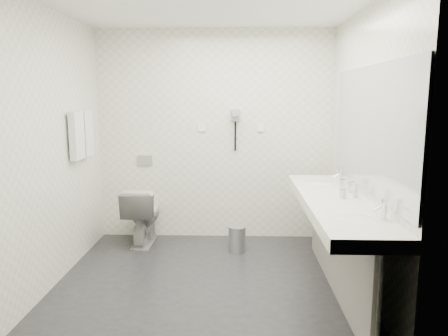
{
  "coord_description": "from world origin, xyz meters",
  "views": [
    {
      "loc": [
        0.28,
        -3.85,
        1.72
      ],
      "look_at": [
        0.15,
        0.15,
        1.05
      ],
      "focal_mm": 34.46,
      "sensor_mm": 36.0,
      "label": 1
    }
  ],
  "objects": [
    {
      "name": "floor",
      "position": [
        0.0,
        0.0,
        0.0
      ],
      "size": [
        2.8,
        2.8,
        0.0
      ],
      "primitive_type": "plane",
      "color": "#232327",
      "rests_on": "ground"
    },
    {
      "name": "ceiling",
      "position": [
        0.0,
        0.0,
        2.5
      ],
      "size": [
        2.8,
        2.8,
        0.0
      ],
      "primitive_type": "plane",
      "rotation": [
        3.14,
        0.0,
        0.0
      ],
      "color": "white",
      "rests_on": "wall_back"
    },
    {
      "name": "wall_back",
      "position": [
        0.0,
        1.3,
        1.25
      ],
      "size": [
        2.8,
        0.0,
        2.8
      ],
      "primitive_type": "plane",
      "rotation": [
        1.57,
        0.0,
        0.0
      ],
      "color": "white",
      "rests_on": "floor"
    },
    {
      "name": "wall_front",
      "position": [
        0.0,
        -1.3,
        1.25
      ],
      "size": [
        2.8,
        0.0,
        2.8
      ],
      "primitive_type": "plane",
      "rotation": [
        -1.57,
        0.0,
        0.0
      ],
      "color": "white",
      "rests_on": "floor"
    },
    {
      "name": "wall_left",
      "position": [
        -1.4,
        0.0,
        1.25
      ],
      "size": [
        0.0,
        2.6,
        2.6
      ],
      "primitive_type": "plane",
      "rotation": [
        1.57,
        0.0,
        1.57
      ],
      "color": "white",
      "rests_on": "floor"
    },
    {
      "name": "wall_right",
      "position": [
        1.4,
        0.0,
        1.25
      ],
      "size": [
        0.0,
        2.6,
        2.6
      ],
      "primitive_type": "plane",
      "rotation": [
        1.57,
        0.0,
        -1.57
      ],
      "color": "white",
      "rests_on": "floor"
    },
    {
      "name": "vanity_counter",
      "position": [
        1.12,
        -0.2,
        0.8
      ],
      "size": [
        0.55,
        2.2,
        0.1
      ],
      "primitive_type": "cube",
      "color": "white",
      "rests_on": "floor"
    },
    {
      "name": "vanity_panel",
      "position": [
        1.15,
        -0.2,
        0.38
      ],
      "size": [
        0.03,
        2.15,
        0.75
      ],
      "primitive_type": "cube",
      "color": "gray",
      "rests_on": "floor"
    },
    {
      "name": "vanity_post_near",
      "position": [
        1.18,
        -1.24,
        0.38
      ],
      "size": [
        0.06,
        0.06,
        0.75
      ],
      "primitive_type": "cylinder",
      "color": "silver",
      "rests_on": "floor"
    },
    {
      "name": "vanity_post_far",
      "position": [
        1.18,
        0.84,
        0.38
      ],
      "size": [
        0.06,
        0.06,
        0.75
      ],
      "primitive_type": "cylinder",
      "color": "silver",
      "rests_on": "floor"
    },
    {
      "name": "mirror",
      "position": [
        1.39,
        -0.2,
        1.45
      ],
      "size": [
        0.02,
        2.2,
        1.05
      ],
      "primitive_type": "cube",
      "color": "#B2BCC6",
      "rests_on": "wall_right"
    },
    {
      "name": "basin_near",
      "position": [
        1.12,
        -0.85,
        0.83
      ],
      "size": [
        0.4,
        0.31,
        0.05
      ],
      "primitive_type": "ellipsoid",
      "color": "white",
      "rests_on": "vanity_counter"
    },
    {
      "name": "basin_far",
      "position": [
        1.12,
        0.45,
        0.83
      ],
      "size": [
        0.4,
        0.31,
        0.05
      ],
      "primitive_type": "ellipsoid",
      "color": "white",
      "rests_on": "vanity_counter"
    },
    {
      "name": "faucet_near",
      "position": [
        1.32,
        -0.85,
        0.92
      ],
      "size": [
        0.04,
        0.04,
        0.15
      ],
      "primitive_type": "cylinder",
      "color": "silver",
      "rests_on": "vanity_counter"
    },
    {
      "name": "faucet_far",
      "position": [
        1.32,
        0.45,
        0.92
      ],
      "size": [
        0.04,
        0.04,
        0.15
      ],
      "primitive_type": "cylinder",
      "color": "silver",
      "rests_on": "vanity_counter"
    },
    {
      "name": "soap_bottle_a",
      "position": [
        1.18,
        -0.21,
        0.9
      ],
      "size": [
        0.06,
        0.06,
        0.09
      ],
      "primitive_type": "imported",
      "rotation": [
        0.0,
        0.0,
        0.44
      ],
      "color": "silver",
      "rests_on": "vanity_counter"
    },
    {
      "name": "soap_bottle_c",
      "position": [
        1.3,
        -0.18,
        0.91
      ],
      "size": [
        0.06,
        0.06,
        0.13
      ],
      "primitive_type": "imported",
      "rotation": [
        0.0,
        0.0,
        -0.37
      ],
      "color": "silver",
      "rests_on": "vanity_counter"
    },
    {
      "name": "glass_left",
      "position": [
        1.32,
        0.01,
        0.9
      ],
      "size": [
        0.07,
        0.07,
        0.1
      ],
      "primitive_type": "cylinder",
      "rotation": [
        0.0,
        0.0,
        -0.38
      ],
      "color": "silver",
      "rests_on": "vanity_counter"
    },
    {
      "name": "glass_right",
      "position": [
        1.27,
        0.13,
        0.9
      ],
      "size": [
        0.07,
        0.07,
        0.1
      ],
      "primitive_type": "cylinder",
      "rotation": [
        0.0,
        0.0,
        0.4
      ],
      "color": "silver",
      "rests_on": "vanity_counter"
    },
    {
      "name": "toilet",
      "position": [
        -0.84,
        1.0,
        0.34
      ],
      "size": [
        0.39,
        0.68,
        0.69
      ],
      "primitive_type": "imported",
      "rotation": [
        0.0,
        0.0,
        3.13
      ],
      "color": "white",
      "rests_on": "floor"
    },
    {
      "name": "flush_plate",
      "position": [
        -0.85,
        1.29,
        0.95
      ],
      "size": [
        0.18,
        0.02,
        0.12
      ],
      "primitive_type": "cube",
      "color": "#B2B5BA",
      "rests_on": "wall_back"
    },
    {
      "name": "pedal_bin",
      "position": [
        0.28,
        0.77,
        0.14
      ],
      "size": [
        0.25,
        0.25,
        0.27
      ],
      "primitive_type": "cylinder",
      "rotation": [
        0.0,
        0.0,
        -0.34
      ],
      "color": "#B2B5BA",
      "rests_on": "floor"
    },
    {
      "name": "bin_lid",
      "position": [
        0.28,
        0.77,
        0.28
      ],
      "size": [
        0.19,
        0.19,
        0.02
      ],
      "primitive_type": "cylinder",
      "color": "#B2B5BA",
      "rests_on": "pedal_bin"
    },
    {
      "name": "towel_rail",
      "position": [
        -1.35,
        0.55,
        1.55
      ],
      "size": [
        0.02,
        0.62,
        0.02
      ],
      "primitive_type": "cylinder",
      "rotation": [
        1.57,
        0.0,
        0.0
      ],
      "color": "silver",
      "rests_on": "wall_left"
    },
    {
      "name": "towel_near",
      "position": [
        -1.34,
        0.41,
        1.33
      ],
      "size": [
        0.07,
        0.24,
        0.48
      ],
      "primitive_type": "cube",
      "color": "white",
      "rests_on": "towel_rail"
    },
    {
      "name": "towel_far",
      "position": [
        -1.34,
        0.69,
        1.33
      ],
      "size": [
        0.07,
        0.24,
        0.48
      ],
      "primitive_type": "cube",
      "color": "white",
      "rests_on": "towel_rail"
    },
    {
      "name": "dryer_cradle",
      "position": [
        0.25,
        1.27,
        1.5
      ],
      "size": [
        0.1,
        0.04,
        0.14
      ],
      "primitive_type": "cube",
      "color": "#9E9CA2",
      "rests_on": "wall_back"
    },
    {
      "name": "dryer_barrel",
      "position": [
        0.25,
        1.2,
        1.53
      ],
      "size": [
        0.08,
        0.14,
        0.08
      ],
      "primitive_type": "cylinder",
      "rotation": [
        1.57,
        0.0,
        0.0
      ],
      "color": "#9E9CA2",
      "rests_on": "dryer_cradle"
    },
    {
      "name": "dryer_cord",
      "position": [
        0.25,
        1.26,
        1.25
      ],
      "size": [
        0.02,
        0.02,
        0.35
      ],
      "primitive_type": "cylinder",
      "color": "black",
      "rests_on": "dryer_cradle"
    },
    {
      "name": "switch_plate_a",
      "position": [
        -0.15,
        1.29,
        1.35
      ],
      "size": [
        0.09,
        0.02,
        0.09
      ],
      "primitive_type": "cube",
      "color": "white",
      "rests_on": "wall_back"
    },
    {
      "name": "switch_plate_b",
      "position": [
        0.55,
        1.29,
        1.35
      ],
      "size": [
        0.09,
        0.02,
        0.09
      ],
      "primitive_type": "cube",
      "color": "white",
      "rests_on": "wall_back"
    }
  ]
}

